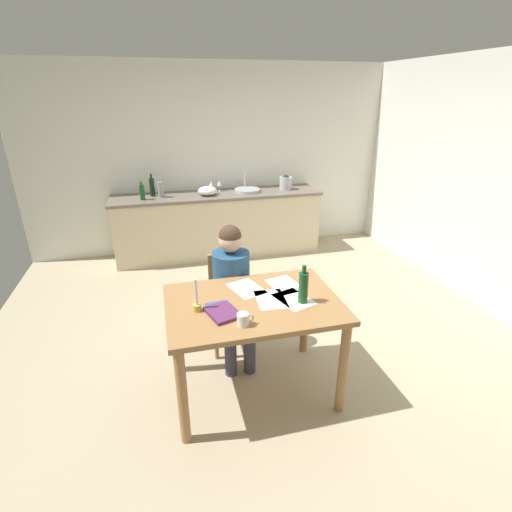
{
  "coord_description": "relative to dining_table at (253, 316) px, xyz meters",
  "views": [
    {
      "loc": [
        -0.79,
        -3.01,
        2.2
      ],
      "look_at": [
        -0.0,
        0.06,
        0.85
      ],
      "focal_mm": 27.05,
      "sensor_mm": 36.0,
      "label": 1
    }
  ],
  "objects": [
    {
      "name": "mixing_bowl",
      "position": [
        0.06,
        2.82,
        0.28
      ],
      "size": [
        0.26,
        0.26,
        0.12
      ],
      "primitive_type": "ellipsoid",
      "color": "white",
      "rests_on": "kitchen_counter"
    },
    {
      "name": "chair_at_table",
      "position": [
        -0.05,
        0.68,
        -0.2
      ],
      "size": [
        0.41,
        0.41,
        0.86
      ],
      "color": "#9E7042",
      "rests_on": "ground"
    },
    {
      "name": "bottle_wine_red",
      "position": [
        -0.56,
        2.85,
        0.33
      ],
      "size": [
        0.08,
        0.08,
        0.26
      ],
      "color": "#8C999E",
      "rests_on": "kitchen_counter"
    },
    {
      "name": "book_cookery",
      "position": [
        -0.24,
        -0.11,
        0.13
      ],
      "size": [
        0.25,
        0.29,
        0.02
      ],
      "primitive_type": "cube",
      "rotation": [
        0.0,
        0.0,
        0.3
      ],
      "color": "#5D2A57",
      "rests_on": "dining_table"
    },
    {
      "name": "wall_right",
      "position": [
        2.8,
        0.64,
        0.62
      ],
      "size": [
        0.12,
        5.2,
        2.6
      ],
      "primitive_type": "cube",
      "color": "silver",
      "rests_on": "ground"
    },
    {
      "name": "person_seated",
      "position": [
        -0.05,
        0.53,
        0.0
      ],
      "size": [
        0.33,
        0.6,
        1.19
      ],
      "color": "navy",
      "rests_on": "ground"
    },
    {
      "name": "wine_bottle_on_table",
      "position": [
        0.35,
        -0.09,
        0.24
      ],
      "size": [
        0.07,
        0.07,
        0.29
      ],
      "color": "#194C23",
      "rests_on": "dining_table"
    },
    {
      "name": "kitchen_counter",
      "position": [
        0.2,
        2.88,
        -0.23
      ],
      "size": [
        2.9,
        0.64,
        0.9
      ],
      "color": "beige",
      "rests_on": "ground"
    },
    {
      "name": "paper_bill",
      "position": [
        0.13,
        0.0,
        0.12
      ],
      "size": [
        0.23,
        0.31,
        0.0
      ],
      "primitive_type": "cube",
      "rotation": [
        0.0,
        0.0,
        -0.06
      ],
      "color": "white",
      "rests_on": "dining_table"
    },
    {
      "name": "wine_glass_near_sink",
      "position": [
        0.26,
        3.03,
        0.33
      ],
      "size": [
        0.07,
        0.07,
        0.15
      ],
      "color": "silver",
      "rests_on": "kitchen_counter"
    },
    {
      "name": "bottle_oil",
      "position": [
        -0.8,
        2.79,
        0.32
      ],
      "size": [
        0.06,
        0.06,
        0.24
      ],
      "color": "#194C23",
      "rests_on": "kitchen_counter"
    },
    {
      "name": "wall_back",
      "position": [
        0.2,
        3.24,
        0.62
      ],
      "size": [
        5.2,
        0.12,
        2.6
      ],
      "primitive_type": "cube",
      "color": "silver",
      "rests_on": "ground"
    },
    {
      "name": "stovetop_kettle",
      "position": [
        1.2,
        2.88,
        0.32
      ],
      "size": [
        0.18,
        0.18,
        0.22
      ],
      "color": "#B7BABF",
      "rests_on": "kitchen_counter"
    },
    {
      "name": "wine_glass_by_kettle",
      "position": [
        0.14,
        3.03,
        0.33
      ],
      "size": [
        0.07,
        0.07,
        0.15
      ],
      "color": "silver",
      "rests_on": "kitchen_counter"
    },
    {
      "name": "paper_letter",
      "position": [
        0.3,
        0.19,
        0.12
      ],
      "size": [
        0.27,
        0.33,
        0.0
      ],
      "primitive_type": "cube",
      "rotation": [
        0.0,
        0.0,
        0.22
      ],
      "color": "white",
      "rests_on": "dining_table"
    },
    {
      "name": "paper_envelope",
      "position": [
        -0.0,
        0.21,
        0.12
      ],
      "size": [
        0.29,
        0.35,
        0.0
      ],
      "primitive_type": "cube",
      "rotation": [
        0.0,
        0.0,
        0.32
      ],
      "color": "white",
      "rests_on": "dining_table"
    },
    {
      "name": "book_magazine",
      "position": [
        -0.26,
        -0.06,
        0.13
      ],
      "size": [
        0.18,
        0.23,
        0.02
      ],
      "primitive_type": "cube",
      "rotation": [
        0.0,
        0.0,
        0.1
      ],
      "color": "#384F7D",
      "rests_on": "dining_table"
    },
    {
      "name": "ground_plane",
      "position": [
        0.2,
        0.64,
        -0.7
      ],
      "size": [
        5.2,
        5.2,
        0.04
      ],
      "primitive_type": "cube",
      "color": "tan"
    },
    {
      "name": "dining_table",
      "position": [
        0.0,
        0.0,
        0.0
      ],
      "size": [
        1.26,
        0.87,
        0.8
      ],
      "color": "#9E7042",
      "rests_on": "ground"
    },
    {
      "name": "sink_unit",
      "position": [
        0.63,
        2.89,
        0.24
      ],
      "size": [
        0.36,
        0.36,
        0.24
      ],
      "color": "#B2B7BC",
      "rests_on": "kitchen_counter"
    },
    {
      "name": "paper_receipt",
      "position": [
        0.3,
        -0.04,
        0.12
      ],
      "size": [
        0.29,
        0.35,
        0.0
      ],
      "primitive_type": "cube",
      "rotation": [
        0.0,
        0.0,
        0.32
      ],
      "color": "white",
      "rests_on": "dining_table"
    },
    {
      "name": "coffee_mug",
      "position": [
        -0.14,
        -0.28,
        0.16
      ],
      "size": [
        0.11,
        0.08,
        0.09
      ],
      "color": "white",
      "rests_on": "dining_table"
    },
    {
      "name": "bottle_vinegar",
      "position": [
        -0.67,
        2.96,
        0.35
      ],
      "size": [
        0.07,
        0.07,
        0.3
      ],
      "color": "black",
      "rests_on": "kitchen_counter"
    },
    {
      "name": "candlestick",
      "position": [
        -0.41,
        -0.03,
        0.19
      ],
      "size": [
        0.06,
        0.06,
        0.25
      ],
      "color": "gold",
      "rests_on": "dining_table"
    }
  ]
}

